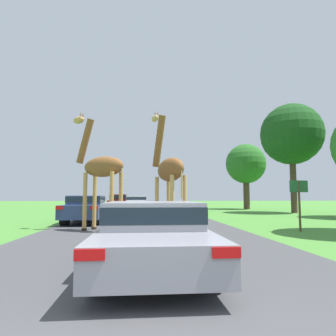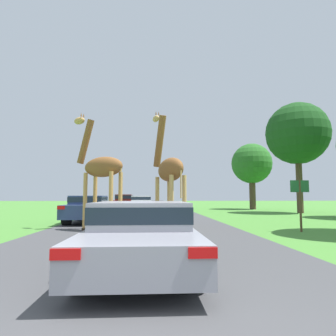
% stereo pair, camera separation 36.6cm
% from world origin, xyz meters
% --- Properties ---
extents(road, '(7.63, 120.00, 0.00)m').
position_xyz_m(road, '(0.00, 30.00, 0.00)').
color(road, '#424244').
rests_on(road, ground).
extents(giraffe_near_road, '(1.45, 2.87, 5.21)m').
position_xyz_m(giraffe_near_road, '(1.03, 10.77, 2.41)').
color(giraffe_near_road, tan).
rests_on(giraffe_near_road, ground).
extents(giraffe_companion, '(2.38, 1.81, 4.72)m').
position_xyz_m(giraffe_companion, '(-1.66, 10.09, 2.35)').
color(giraffe_companion, tan).
rests_on(giraffe_companion, ground).
extents(car_lead_maroon, '(1.82, 4.68, 1.19)m').
position_xyz_m(car_lead_maroon, '(0.13, 4.11, 0.65)').
color(car_lead_maroon, gray).
rests_on(car_lead_maroon, ground).
extents(car_queue_right, '(1.79, 4.01, 1.31)m').
position_xyz_m(car_queue_right, '(-0.52, 24.21, 0.70)').
color(car_queue_right, silver).
rests_on(car_queue_right, ground).
extents(car_queue_left, '(1.74, 4.39, 1.32)m').
position_xyz_m(car_queue_left, '(-2.79, 13.62, 0.72)').
color(car_queue_left, navy).
rests_on(car_queue_left, ground).
extents(car_far_ahead, '(1.75, 4.41, 1.46)m').
position_xyz_m(car_far_ahead, '(-2.38, 28.59, 0.77)').
color(car_far_ahead, '#561914').
rests_on(car_far_ahead, ground).
extents(tree_left_edge, '(4.85, 4.85, 8.64)m').
position_xyz_m(tree_left_edge, '(11.78, 20.97, 6.18)').
color(tree_left_edge, '#4C3828').
rests_on(tree_left_edge, ground).
extents(tree_far_right, '(4.00, 4.00, 6.57)m').
position_xyz_m(tree_far_right, '(10.40, 27.75, 4.51)').
color(tree_far_right, '#4C3828').
rests_on(tree_far_right, ground).
extents(sign_post, '(0.70, 0.08, 1.89)m').
position_xyz_m(sign_post, '(5.80, 9.23, 1.31)').
color(sign_post, '#4C3823').
rests_on(sign_post, ground).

